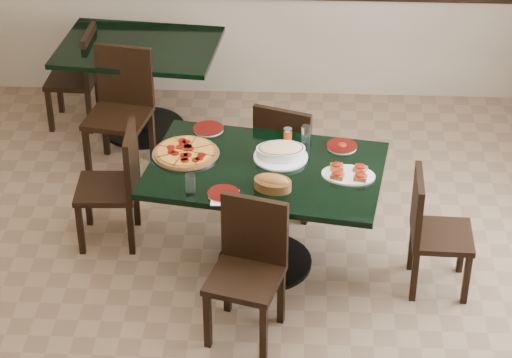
{
  "coord_description": "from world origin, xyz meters",
  "views": [
    {
      "loc": [
        0.34,
        -4.94,
        4.05
      ],
      "look_at": [
        0.11,
        0.0,
        0.87
      ],
      "focal_mm": 70.0,
      "sensor_mm": 36.0,
      "label": 1
    }
  ],
  "objects_px": {
    "back_chair_near": "(121,103)",
    "bread_basket": "(273,183)",
    "bruschetta_platter": "(348,173)",
    "chair_left": "(117,181)",
    "back_table": "(140,71)",
    "chair_right": "(431,227)",
    "back_chair_left": "(80,73)",
    "chair_far": "(287,153)",
    "pepperoni_pizza": "(186,153)",
    "main_table": "(265,192)",
    "chair_near": "(249,262)",
    "lasagna_casserole": "(281,151)"
  },
  "relations": [
    {
      "from": "back_chair_left",
      "to": "bread_basket",
      "type": "distance_m",
      "value": 2.64
    },
    {
      "from": "lasagna_casserole",
      "to": "bruschetta_platter",
      "type": "relative_size",
      "value": 0.96
    },
    {
      "from": "back_chair_left",
      "to": "bread_basket",
      "type": "relative_size",
      "value": 3.06
    },
    {
      "from": "chair_right",
      "to": "bruschetta_platter",
      "type": "distance_m",
      "value": 0.62
    },
    {
      "from": "back_chair_left",
      "to": "back_chair_near",
      "type": "bearing_deg",
      "value": 37.21
    },
    {
      "from": "back_table",
      "to": "lasagna_casserole",
      "type": "distance_m",
      "value": 2.0
    },
    {
      "from": "back_chair_near",
      "to": "bread_basket",
      "type": "xyz_separation_m",
      "value": [
        1.17,
        -1.45,
        0.26
      ]
    },
    {
      "from": "back_chair_left",
      "to": "main_table",
      "type": "bearing_deg",
      "value": 42.43
    },
    {
      "from": "back_table",
      "to": "chair_left",
      "type": "xyz_separation_m",
      "value": [
        0.06,
        -1.5,
        -0.05
      ]
    },
    {
      "from": "pepperoni_pizza",
      "to": "back_chair_left",
      "type": "bearing_deg",
      "value": 121.49
    },
    {
      "from": "pepperoni_pizza",
      "to": "back_chair_near",
      "type": "bearing_deg",
      "value": 119.28
    },
    {
      "from": "chair_far",
      "to": "bread_basket",
      "type": "xyz_separation_m",
      "value": [
        -0.07,
        -0.86,
        0.3
      ]
    },
    {
      "from": "pepperoni_pizza",
      "to": "chair_left",
      "type": "bearing_deg",
      "value": 167.18
    },
    {
      "from": "back_table",
      "to": "chair_left",
      "type": "bearing_deg",
      "value": -81.84
    },
    {
      "from": "chair_right",
      "to": "back_chair_near",
      "type": "height_order",
      "value": "back_chair_near"
    },
    {
      "from": "pepperoni_pizza",
      "to": "lasagna_casserole",
      "type": "xyz_separation_m",
      "value": [
        0.6,
        -0.0,
        0.03
      ]
    },
    {
      "from": "chair_far",
      "to": "chair_left",
      "type": "xyz_separation_m",
      "value": [
        -1.12,
        -0.38,
        -0.02
      ]
    },
    {
      "from": "chair_far",
      "to": "pepperoni_pizza",
      "type": "bearing_deg",
      "value": 56.78
    },
    {
      "from": "chair_left",
      "to": "bruschetta_platter",
      "type": "height_order",
      "value": "chair_left"
    },
    {
      "from": "back_table",
      "to": "bread_basket",
      "type": "bearing_deg",
      "value": -54.99
    },
    {
      "from": "chair_far",
      "to": "back_chair_near",
      "type": "distance_m",
      "value": 1.38
    },
    {
      "from": "chair_near",
      "to": "back_chair_left",
      "type": "bearing_deg",
      "value": 136.78
    },
    {
      "from": "main_table",
      "to": "pepperoni_pizza",
      "type": "distance_m",
      "value": 0.56
    },
    {
      "from": "main_table",
      "to": "bread_basket",
      "type": "xyz_separation_m",
      "value": [
        0.05,
        -0.24,
        0.22
      ]
    },
    {
      "from": "bruschetta_platter",
      "to": "back_chair_left",
      "type": "bearing_deg",
      "value": 145.03
    },
    {
      "from": "chair_near",
      "to": "back_chair_near",
      "type": "relative_size",
      "value": 0.93
    },
    {
      "from": "back_table",
      "to": "chair_near",
      "type": "relative_size",
      "value": 1.49
    },
    {
      "from": "main_table",
      "to": "chair_near",
      "type": "bearing_deg",
      "value": -87.04
    },
    {
      "from": "back_chair_left",
      "to": "pepperoni_pizza",
      "type": "relative_size",
      "value": 1.9
    },
    {
      "from": "chair_left",
      "to": "back_chair_near",
      "type": "height_order",
      "value": "back_chair_near"
    },
    {
      "from": "chair_far",
      "to": "bruschetta_platter",
      "type": "bearing_deg",
      "value": 138.19
    },
    {
      "from": "chair_near",
      "to": "chair_left",
      "type": "distance_m",
      "value": 1.26
    },
    {
      "from": "back_chair_near",
      "to": "bruschetta_platter",
      "type": "xyz_separation_m",
      "value": [
        1.63,
        -1.29,
        0.25
      ]
    },
    {
      "from": "back_chair_left",
      "to": "lasagna_casserole",
      "type": "relative_size",
      "value": 2.38
    },
    {
      "from": "chair_far",
      "to": "chair_left",
      "type": "bearing_deg",
      "value": 38.05
    },
    {
      "from": "chair_left",
      "to": "bruschetta_platter",
      "type": "relative_size",
      "value": 2.35
    },
    {
      "from": "back_chair_near",
      "to": "bruschetta_platter",
      "type": "distance_m",
      "value": 2.09
    },
    {
      "from": "chair_left",
      "to": "back_chair_near",
      "type": "distance_m",
      "value": 0.98
    },
    {
      "from": "chair_right",
      "to": "back_table",
      "type": "bearing_deg",
      "value": 49.67
    },
    {
      "from": "chair_left",
      "to": "back_table",
      "type": "bearing_deg",
      "value": -179.94
    },
    {
      "from": "main_table",
      "to": "back_chair_near",
      "type": "relative_size",
      "value": 1.69
    },
    {
      "from": "bread_basket",
      "to": "back_chair_left",
      "type": "bearing_deg",
      "value": 144.02
    },
    {
      "from": "chair_right",
      "to": "back_chair_left",
      "type": "bearing_deg",
      "value": 54.43
    },
    {
      "from": "back_chair_near",
      "to": "back_chair_left",
      "type": "height_order",
      "value": "back_chair_near"
    },
    {
      "from": "pepperoni_pizza",
      "to": "bread_basket",
      "type": "distance_m",
      "value": 0.67
    },
    {
      "from": "pepperoni_pizza",
      "to": "bruschetta_platter",
      "type": "relative_size",
      "value": 1.2
    },
    {
      "from": "pepperoni_pizza",
      "to": "back_table",
      "type": "bearing_deg",
      "value": 108.59
    },
    {
      "from": "chair_near",
      "to": "lasagna_casserole",
      "type": "bearing_deg",
      "value": 93.27
    },
    {
      "from": "main_table",
      "to": "chair_left",
      "type": "relative_size",
      "value": 1.87
    },
    {
      "from": "chair_far",
      "to": "back_chair_left",
      "type": "height_order",
      "value": "chair_far"
    }
  ]
}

